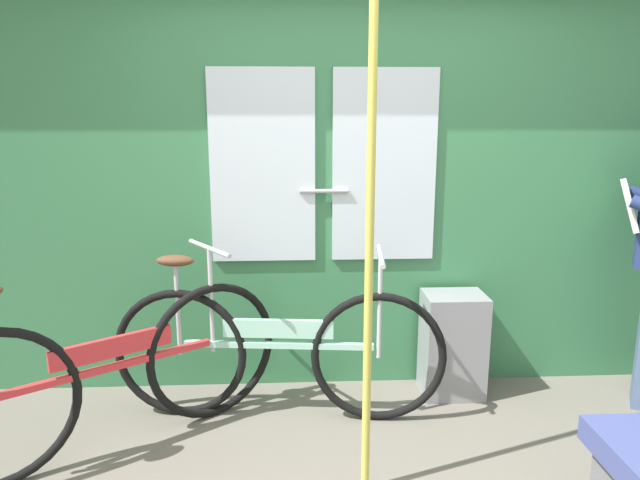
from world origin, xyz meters
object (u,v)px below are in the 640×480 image
at_px(bicycle_near_door, 113,374).
at_px(handrail_pole, 370,237).
at_px(bicycle_leaning_behind, 277,351).
at_px(trash_bin_by_wall, 453,344).

bearing_deg(bicycle_near_door, handrail_pole, -52.70).
xyz_separation_m(bicycle_near_door, bicycle_leaning_behind, (0.79, 0.26, -0.01)).
xyz_separation_m(bicycle_near_door, handrail_pole, (1.19, -0.39, 0.76)).
height_order(bicycle_leaning_behind, trash_bin_by_wall, bicycle_leaning_behind).
bearing_deg(handrail_pole, bicycle_near_door, 161.79).
relative_size(bicycle_near_door, handrail_pole, 0.66).
distance_m(bicycle_near_door, handrail_pole, 1.47).
bearing_deg(bicycle_near_door, trash_bin_by_wall, -19.27).
distance_m(bicycle_leaning_behind, trash_bin_by_wall, 1.06).
bearing_deg(handrail_pole, bicycle_leaning_behind, 121.36).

